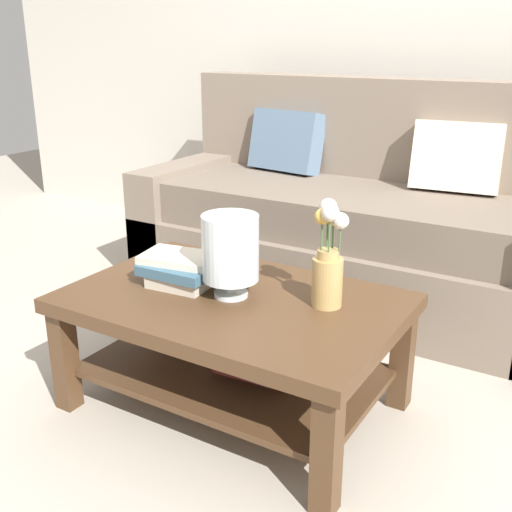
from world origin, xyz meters
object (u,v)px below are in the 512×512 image
object	(u,v)px
couch	(356,224)
flower_pitcher	(328,260)
coffee_table	(235,329)
book_stack_main	(184,269)
glass_hurricane_vase	(230,250)

from	to	relation	value
couch	flower_pitcher	xyz separation A→B (m)	(0.36, -1.11, 0.22)
couch	coffee_table	bearing A→B (deg)	-86.96
book_stack_main	glass_hurricane_vase	bearing A→B (deg)	-2.78
glass_hurricane_vase	flower_pitcher	xyz separation A→B (m)	(0.31, 0.10, -0.01)
book_stack_main	glass_hurricane_vase	distance (m)	0.23
flower_pitcher	glass_hurricane_vase	bearing A→B (deg)	-162.72
coffee_table	book_stack_main	xyz separation A→B (m)	(-0.22, 0.01, 0.17)
book_stack_main	glass_hurricane_vase	size ratio (longest dim) A/B	1.13
coffee_table	book_stack_main	bearing A→B (deg)	177.19
couch	book_stack_main	size ratio (longest dim) A/B	6.69
couch	flower_pitcher	bearing A→B (deg)	-72.14
coffee_table	couch	bearing A→B (deg)	93.04
coffee_table	glass_hurricane_vase	world-z (taller)	glass_hurricane_vase
flower_pitcher	coffee_table	bearing A→B (deg)	-161.69
couch	glass_hurricane_vase	world-z (taller)	couch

